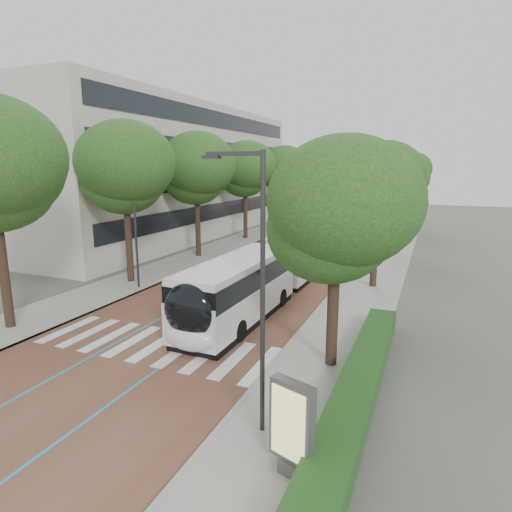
% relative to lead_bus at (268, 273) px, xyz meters
% --- Properties ---
extents(ground, '(160.00, 160.00, 0.00)m').
position_rel_lead_bus_xyz_m(ground, '(-2.35, -8.99, -1.63)').
color(ground, '#51544C').
rests_on(ground, ground).
extents(road, '(11.00, 140.00, 0.02)m').
position_rel_lead_bus_xyz_m(road, '(-2.35, 31.01, -1.62)').
color(road, brown).
rests_on(road, ground).
extents(sidewalk_left, '(4.00, 140.00, 0.12)m').
position_rel_lead_bus_xyz_m(sidewalk_left, '(-9.85, 31.01, -1.57)').
color(sidewalk_left, '#9C9893').
rests_on(sidewalk_left, ground).
extents(sidewalk_right, '(4.00, 140.00, 0.12)m').
position_rel_lead_bus_xyz_m(sidewalk_right, '(5.15, 31.01, -1.57)').
color(sidewalk_right, '#9C9893').
rests_on(sidewalk_right, ground).
extents(kerb_left, '(0.20, 140.00, 0.14)m').
position_rel_lead_bus_xyz_m(kerb_left, '(-7.95, 31.01, -1.57)').
color(kerb_left, gray).
rests_on(kerb_left, ground).
extents(kerb_right, '(0.20, 140.00, 0.14)m').
position_rel_lead_bus_xyz_m(kerb_right, '(3.25, 31.01, -1.57)').
color(kerb_right, gray).
rests_on(kerb_right, ground).
extents(zebra_crossing, '(10.55, 3.60, 0.01)m').
position_rel_lead_bus_xyz_m(zebra_crossing, '(-2.15, -7.99, -1.60)').
color(zebra_crossing, silver).
rests_on(zebra_crossing, ground).
extents(lane_line_left, '(0.12, 126.00, 0.01)m').
position_rel_lead_bus_xyz_m(lane_line_left, '(-3.95, 31.01, -1.60)').
color(lane_line_left, teal).
rests_on(lane_line_left, road).
extents(lane_line_right, '(0.12, 126.00, 0.01)m').
position_rel_lead_bus_xyz_m(lane_line_right, '(-0.75, 31.01, -1.60)').
color(lane_line_right, teal).
rests_on(lane_line_right, road).
extents(office_building, '(18.11, 40.00, 14.00)m').
position_rel_lead_bus_xyz_m(office_building, '(-21.83, 19.01, 5.37)').
color(office_building, '#AAA99E').
rests_on(office_building, ground).
extents(hedge, '(1.20, 14.00, 0.80)m').
position_rel_lead_bus_xyz_m(hedge, '(6.75, -8.99, -1.11)').
color(hedge, '#1F4919').
rests_on(hedge, sidewalk_right).
extents(streetlight_near, '(1.82, 0.20, 8.00)m').
position_rel_lead_bus_xyz_m(streetlight_near, '(4.27, -11.99, 3.19)').
color(streetlight_near, '#2D2D30').
rests_on(streetlight_near, sidewalk_right).
extents(streetlight_far, '(1.82, 0.20, 8.00)m').
position_rel_lead_bus_xyz_m(streetlight_far, '(4.27, 13.01, 3.19)').
color(streetlight_far, '#2D2D30').
rests_on(streetlight_far, sidewalk_right).
extents(lamp_post_left, '(0.14, 0.14, 8.00)m').
position_rel_lead_bus_xyz_m(lamp_post_left, '(-8.45, -0.99, 2.49)').
color(lamp_post_left, '#2D2D30').
rests_on(lamp_post_left, sidewalk_left).
extents(trees_left, '(6.44, 60.85, 10.22)m').
position_rel_lead_bus_xyz_m(trees_left, '(-9.85, 13.20, 5.64)').
color(trees_left, black).
rests_on(trees_left, ground).
extents(trees_right, '(5.57, 47.25, 8.82)m').
position_rel_lead_bus_xyz_m(trees_right, '(5.35, 11.12, 4.60)').
color(trees_right, black).
rests_on(trees_right, ground).
extents(lead_bus, '(2.90, 18.45, 3.20)m').
position_rel_lead_bus_xyz_m(lead_bus, '(0.00, 0.00, 0.00)').
color(lead_bus, black).
rests_on(lead_bus, ground).
extents(bus_queued_0, '(2.83, 12.46, 3.20)m').
position_rel_lead_bus_xyz_m(bus_queued_0, '(-0.21, 16.26, -0.00)').
color(bus_queued_0, silver).
rests_on(bus_queued_0, ground).
extents(bus_queued_1, '(3.30, 12.53, 3.20)m').
position_rel_lead_bus_xyz_m(bus_queued_1, '(-0.48, 28.52, -0.00)').
color(bus_queued_1, silver).
rests_on(bus_queued_1, ground).
extents(ad_panel, '(1.24, 0.70, 2.49)m').
position_rel_lead_bus_xyz_m(ad_panel, '(5.79, -13.39, -0.20)').
color(ad_panel, '#59595B').
rests_on(ad_panel, sidewalk_right).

